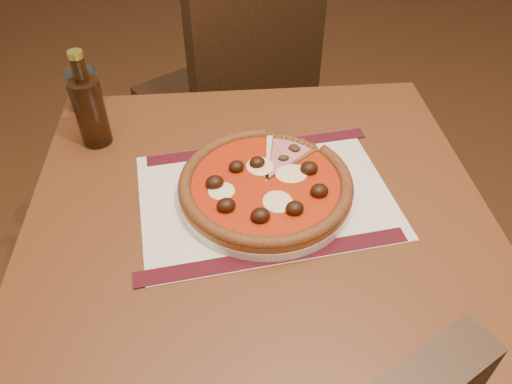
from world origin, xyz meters
TOP-DOWN VIEW (x-y plane):
  - table at (-0.88, -1.10)m, footprint 0.93×0.93m
  - chair_far at (-0.73, -0.36)m, footprint 0.58×0.58m
  - placemat at (-0.85, -1.07)m, footprint 0.46×0.34m
  - plate at (-0.85, -1.07)m, footprint 0.31×0.31m
  - pizza at (-0.85, -1.07)m, footprint 0.31×0.31m
  - ham_slice at (-0.79, -1.00)m, footprint 0.12×0.13m
  - water_glass at (-1.15, -0.69)m, footprint 0.07×0.07m
  - bottle at (-1.13, -0.82)m, footprint 0.06×0.06m

SIDE VIEW (x-z plane):
  - chair_far at x=-0.73m, z-range 0.07..1.01m
  - table at x=-0.88m, z-range 0.27..1.02m
  - placemat at x=-0.85m, z-range 0.75..0.75m
  - plate at x=-0.85m, z-range 0.75..0.77m
  - ham_slice at x=-0.79m, z-range 0.77..0.79m
  - pizza at x=-0.85m, z-range 0.76..0.80m
  - water_glass at x=-1.15m, z-range 0.75..0.84m
  - bottle at x=-1.13m, z-range 0.73..0.93m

